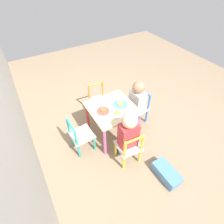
{
  "coord_description": "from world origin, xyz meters",
  "views": [
    {
      "loc": [
        -1.36,
        0.8,
        1.92
      ],
      "look_at": [
        0.0,
        0.0,
        0.41
      ],
      "focal_mm": 28.0,
      "sensor_mm": 36.0,
      "label": 1
    }
  ],
  "objects": [
    {
      "name": "plate_left",
      "position": [
        -0.12,
        0.0,
        0.49
      ],
      "size": [
        0.15,
        0.15,
        0.03
      ],
      "color": "white",
      "rests_on": "kids_table"
    },
    {
      "name": "plate_front",
      "position": [
        -0.0,
        -0.12,
        0.49
      ],
      "size": [
        0.18,
        0.18,
        0.03
      ],
      "color": "#4C9EE0",
      "rests_on": "kids_table"
    },
    {
      "name": "chair_orange",
      "position": [
        0.46,
        -0.04,
        0.24
      ],
      "size": [
        0.28,
        0.28,
        0.5
      ],
      "rotation": [
        0.0,
        0.0,
        -1.66
      ],
      "color": "silver",
      "rests_on": "ground_plane"
    },
    {
      "name": "chair_yellow",
      "position": [
        -0.46,
        0.04,
        0.24
      ],
      "size": [
        0.28,
        0.28,
        0.5
      ],
      "rotation": [
        0.0,
        0.0,
        1.48
      ],
      "color": "silver",
      "rests_on": "ground_plane"
    },
    {
      "name": "ground_plane",
      "position": [
        0.0,
        0.0,
        0.0
      ],
      "size": [
        6.0,
        6.0,
        0.0
      ],
      "primitive_type": "plane",
      "color": "#8C755B"
    },
    {
      "name": "chair_teal",
      "position": [
        -0.02,
        0.46,
        0.24
      ],
      "size": [
        0.27,
        0.27,
        0.5
      ],
      "rotation": [
        0.0,
        0.0,
        0.04
      ],
      "color": "silver",
      "rests_on": "ground_plane"
    },
    {
      "name": "storage_bin",
      "position": [
        -0.86,
        -0.21,
        0.06
      ],
      "size": [
        0.33,
        0.17,
        0.12
      ],
      "color": "#4C7FB7",
      "rests_on": "ground_plane"
    },
    {
      "name": "kids_table",
      "position": [
        0.0,
        0.0,
        0.41
      ],
      "size": [
        0.55,
        0.55,
        0.48
      ],
      "color": "beige",
      "rests_on": "ground_plane"
    },
    {
      "name": "child_left",
      "position": [
        -0.4,
        0.04,
        0.45
      ],
      "size": [
        0.23,
        0.21,
        0.74
      ],
      "rotation": [
        0.0,
        0.0,
        1.48
      ],
      "color": "#4C608E",
      "rests_on": "ground_plane"
    },
    {
      "name": "child_front",
      "position": [
        0.03,
        -0.4,
        0.42
      ],
      "size": [
        0.21,
        0.22,
        0.7
      ],
      "rotation": [
        0.0,
        0.0,
        -3.06
      ],
      "color": "#7A6B5B",
      "rests_on": "ground_plane"
    },
    {
      "name": "chair_blue",
      "position": [
        0.04,
        -0.46,
        0.24
      ],
      "size": [
        0.28,
        0.28,
        0.5
      ],
      "rotation": [
        0.0,
        0.0,
        -3.06
      ],
      "color": "silver",
      "rests_on": "ground_plane"
    },
    {
      "name": "plate_back",
      "position": [
        0.0,
        0.12,
        0.49
      ],
      "size": [
        0.15,
        0.15,
        0.03
      ],
      "color": "#E54C47",
      "rests_on": "kids_table"
    }
  ]
}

